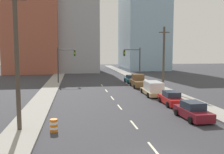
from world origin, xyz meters
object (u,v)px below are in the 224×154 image
at_px(sedan_maroon, 193,111).
at_px(sedan_red, 171,99).
at_px(traffic_signal_right, 135,60).
at_px(utility_pole_left_near, 17,60).
at_px(traffic_barrel, 54,125).
at_px(box_truck_tan, 153,89).
at_px(pickup_truck_brown, 139,82).
at_px(traffic_signal_left, 63,61).
at_px(utility_pole_right_mid, 164,59).
at_px(sedan_teal, 131,79).

xyz_separation_m(sedan_maroon, sedan_red, (0.42, 6.00, -0.02)).
bearing_deg(sedan_red, traffic_signal_right, 89.79).
bearing_deg(utility_pole_left_near, traffic_barrel, -8.77).
xyz_separation_m(traffic_signal_right, box_truck_tan, (-1.12, -14.53, -3.30)).
bearing_deg(box_truck_tan, sedan_red, -85.71).
bearing_deg(pickup_truck_brown, box_truck_tan, -88.68).
distance_m(traffic_signal_left, traffic_barrel, 28.52).
distance_m(box_truck_tan, pickup_truck_brown, 7.92).
height_order(utility_pole_right_mid, traffic_barrel, utility_pole_right_mid).
bearing_deg(utility_pole_left_near, sedan_teal, 61.45).
bearing_deg(box_truck_tan, sedan_teal, 92.36).
xyz_separation_m(sedan_red, sedan_teal, (-0.11, 19.52, 0.00)).
height_order(box_truck_tan, pickup_truck_brown, pickup_truck_brown).
xyz_separation_m(traffic_signal_right, sedan_red, (-0.95, -20.51, -3.52)).
xyz_separation_m(utility_pole_left_near, sedan_red, (14.74, 7.37, -4.65)).
distance_m(traffic_signal_right, box_truck_tan, 14.94).
bearing_deg(utility_pole_left_near, pickup_truck_brown, 55.47).
relative_size(utility_pole_right_mid, box_truck_tan, 1.59).
xyz_separation_m(traffic_signal_left, traffic_barrel, (0.56, -28.27, -3.71)).
height_order(utility_pole_right_mid, sedan_red, utility_pole_right_mid).
xyz_separation_m(traffic_signal_left, utility_pole_right_mid, (15.19, -11.32, 0.68)).
bearing_deg(traffic_signal_left, sedan_maroon, -65.00).
distance_m(box_truck_tan, sedan_teal, 13.54).
distance_m(sedan_maroon, sedan_teal, 25.52).
bearing_deg(traffic_signal_left, utility_pole_right_mid, -36.69).
height_order(sedan_red, pickup_truck_brown, pickup_truck_brown).
height_order(traffic_signal_right, traffic_barrel, traffic_signal_right).
bearing_deg(sedan_maroon, traffic_signal_left, 113.39).
xyz_separation_m(box_truck_tan, sedan_teal, (0.07, 13.54, -0.22)).
relative_size(traffic_barrel, sedan_maroon, 0.22).
xyz_separation_m(traffic_signal_right, utility_pole_right_mid, (1.46, -11.32, 0.68)).
relative_size(traffic_signal_left, sedan_maroon, 1.51).
relative_size(traffic_signal_left, pickup_truck_brown, 1.24).
bearing_deg(sedan_maroon, utility_pole_right_mid, 77.82).
xyz_separation_m(traffic_signal_right, traffic_barrel, (-13.17, -28.27, -3.71)).
bearing_deg(traffic_barrel, utility_pole_left_near, 171.23).
bearing_deg(utility_pole_left_near, box_truck_tan, 42.51).
xyz_separation_m(traffic_signal_left, traffic_signal_right, (13.73, 0.00, 0.00)).
bearing_deg(sedan_teal, traffic_barrel, -114.68).
bearing_deg(traffic_barrel, pickup_truck_brown, 60.77).
height_order(utility_pole_left_near, sedan_teal, utility_pole_left_near).
bearing_deg(traffic_signal_left, pickup_truck_brown, -27.55).
bearing_deg(traffic_barrel, sedan_maroon, 8.50).
height_order(traffic_signal_left, pickup_truck_brown, traffic_signal_left).
bearing_deg(traffic_signal_left, sedan_red, -58.06).
height_order(utility_pole_left_near, traffic_barrel, utility_pole_left_near).
bearing_deg(box_truck_tan, traffic_signal_left, 133.59).
distance_m(traffic_signal_right, sedan_maroon, 26.77).
bearing_deg(traffic_signal_left, traffic_signal_right, 0.00).
bearing_deg(sedan_maroon, box_truck_tan, 87.19).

